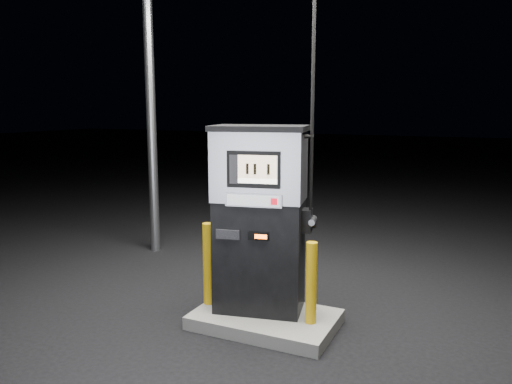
% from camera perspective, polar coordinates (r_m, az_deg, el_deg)
% --- Properties ---
extents(ground, '(80.00, 80.00, 0.00)m').
position_cam_1_polar(ground, '(5.95, 1.06, -15.02)').
color(ground, black).
rests_on(ground, ground).
extents(pump_island, '(1.60, 1.00, 0.15)m').
position_cam_1_polar(pump_island, '(5.92, 1.06, -14.36)').
color(pump_island, '#63635E').
rests_on(pump_island, ground).
extents(fuel_dispenser, '(1.23, 0.84, 4.43)m').
position_cam_1_polar(fuel_dispenser, '(5.68, 0.44, -2.92)').
color(fuel_dispenser, black).
rests_on(fuel_dispenser, pump_island).
extents(bollard_left, '(0.17, 0.17, 0.99)m').
position_cam_1_polar(bollard_left, '(6.03, -5.46, -8.16)').
color(bollard_left, '#CF9D0B').
rests_on(bollard_left, pump_island).
extents(bollard_right, '(0.12, 0.12, 0.91)m').
position_cam_1_polar(bollard_right, '(5.52, 6.33, -10.29)').
color(bollard_right, '#CF9D0B').
rests_on(bollard_right, pump_island).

